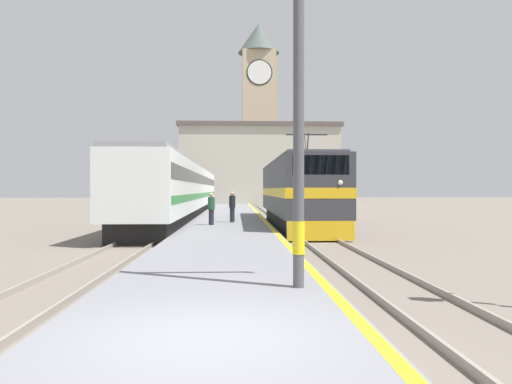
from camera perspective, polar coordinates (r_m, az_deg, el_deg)
name	(u,v)px	position (r m, az deg, el deg)	size (l,w,h in m)	color
ground_plane	(230,220)	(36.12, -2.93, -3.17)	(200.00, 200.00, 0.00)	#70665B
platform	(230,221)	(31.11, -3.02, -3.35)	(4.32, 140.00, 0.41)	slate
rail_track_near	(291,224)	(31.31, 4.00, -3.65)	(2.84, 140.00, 0.16)	#70665B
rail_track_far	(173,224)	(31.36, -9.48, -3.64)	(2.83, 140.00, 0.16)	#70665B
locomotive_train	(296,193)	(28.38, 4.65, -0.08)	(2.92, 16.35, 4.88)	black
passenger_train	(184,190)	(38.25, -8.19, 0.22)	(2.92, 39.10, 3.96)	black
catenary_mast	(307,78)	(9.31, 5.84, 12.84)	(2.62, 0.22, 7.37)	#4C4C51
person_on_platform	(211,208)	(25.05, -5.13, -1.85)	(0.34, 0.34, 1.61)	#23232D
second_waiting_passenger	(232,206)	(27.06, -2.73, -1.63)	(0.34, 0.34, 1.66)	#23232D
clock_tower	(259,108)	(74.69, 0.31, 9.63)	(6.06, 6.06, 26.69)	tan
station_building	(259,166)	(66.97, 0.30, 3.01)	(20.88, 10.23, 10.68)	#B7B2A3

